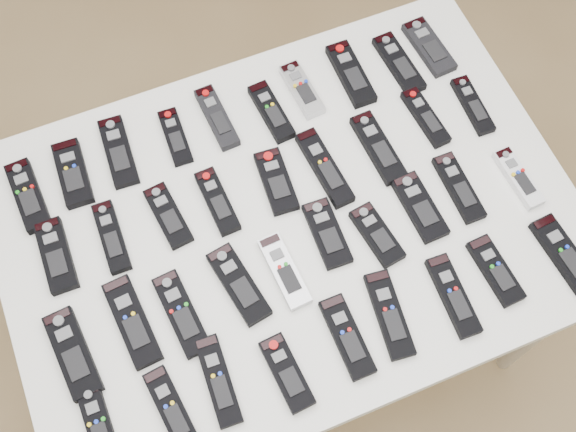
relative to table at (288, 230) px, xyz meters
name	(u,v)px	position (x,y,z in m)	size (l,w,h in m)	color
ground	(325,315)	(0.11, -0.03, -0.72)	(4.00, 4.00, 0.00)	olive
table	(288,230)	(0.00, 0.00, 0.00)	(1.25, 0.88, 0.78)	white
remote_0	(28,196)	(-0.51, 0.27, 0.07)	(0.05, 0.18, 0.02)	black
remote_1	(73,173)	(-0.41, 0.28, 0.07)	(0.06, 0.16, 0.02)	black
remote_2	(118,152)	(-0.29, 0.30, 0.07)	(0.06, 0.18, 0.02)	black
remote_3	(175,137)	(-0.16, 0.29, 0.07)	(0.04, 0.15, 0.02)	black
remote_4	(217,118)	(-0.06, 0.30, 0.07)	(0.05, 0.17, 0.02)	black
remote_5	(271,112)	(0.07, 0.27, 0.07)	(0.05, 0.16, 0.02)	black
remote_6	(302,90)	(0.16, 0.30, 0.07)	(0.05, 0.15, 0.02)	#B7B7BC
remote_7	(351,74)	(0.28, 0.29, 0.07)	(0.06, 0.18, 0.02)	black
remote_8	(399,64)	(0.40, 0.28, 0.07)	(0.05, 0.18, 0.02)	black
remote_9	(429,47)	(0.49, 0.29, 0.07)	(0.06, 0.17, 0.02)	black
remote_10	(56,256)	(-0.49, 0.11, 0.07)	(0.06, 0.17, 0.02)	black
remote_11	(112,237)	(-0.37, 0.10, 0.07)	(0.05, 0.17, 0.02)	black
remote_12	(168,216)	(-0.24, 0.10, 0.07)	(0.05, 0.15, 0.02)	black
remote_13	(217,201)	(-0.13, 0.10, 0.07)	(0.05, 0.16, 0.02)	black
remote_14	(276,181)	(0.01, 0.09, 0.07)	(0.06, 0.16, 0.02)	black
remote_15	(325,168)	(0.12, 0.08, 0.07)	(0.05, 0.20, 0.02)	black
remote_16	(378,148)	(0.26, 0.08, 0.07)	(0.05, 0.19, 0.02)	black
remote_17	(425,117)	(0.39, 0.12, 0.07)	(0.04, 0.16, 0.02)	black
remote_18	(473,105)	(0.51, 0.10, 0.07)	(0.04, 0.16, 0.02)	black
remote_19	(73,354)	(-0.51, -0.11, 0.07)	(0.06, 0.19, 0.02)	black
remote_20	(132,322)	(-0.38, -0.09, 0.07)	(0.06, 0.20, 0.02)	black
remote_21	(182,314)	(-0.29, -0.12, 0.07)	(0.06, 0.19, 0.02)	black
remote_22	(239,284)	(-0.15, -0.10, 0.07)	(0.06, 0.18, 0.02)	black
remote_23	(284,271)	(-0.05, -0.11, 0.07)	(0.05, 0.17, 0.02)	#B7B7BC
remote_24	(327,233)	(0.06, -0.07, 0.07)	(0.06, 0.16, 0.02)	black
remote_25	(377,235)	(0.16, -0.11, 0.07)	(0.05, 0.15, 0.02)	black
remote_26	(420,207)	(0.28, -0.09, 0.07)	(0.06, 0.16, 0.02)	black
remote_27	(459,188)	(0.38, -0.08, 0.07)	(0.05, 0.17, 0.02)	black
remote_28	(518,178)	(0.51, -0.11, 0.07)	(0.04, 0.15, 0.02)	silver
remote_29	(99,427)	(-0.51, -0.27, 0.07)	(0.05, 0.17, 0.02)	black
remote_30	(172,410)	(-0.37, -0.29, 0.07)	(0.05, 0.17, 0.02)	black
remote_31	(219,381)	(-0.26, -0.27, 0.07)	(0.05, 0.18, 0.02)	black
remote_32	(287,373)	(-0.13, -0.31, 0.07)	(0.05, 0.16, 0.02)	black
remote_33	(347,337)	(0.01, -0.29, 0.07)	(0.05, 0.17, 0.02)	black
remote_34	(389,314)	(0.11, -0.28, 0.07)	(0.05, 0.19, 0.02)	black
remote_35	(453,296)	(0.25, -0.30, 0.07)	(0.05, 0.18, 0.02)	black
remote_36	(495,271)	(0.36, -0.28, 0.07)	(0.05, 0.16, 0.02)	black
remote_37	(564,255)	(0.51, -0.30, 0.07)	(0.05, 0.18, 0.02)	black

